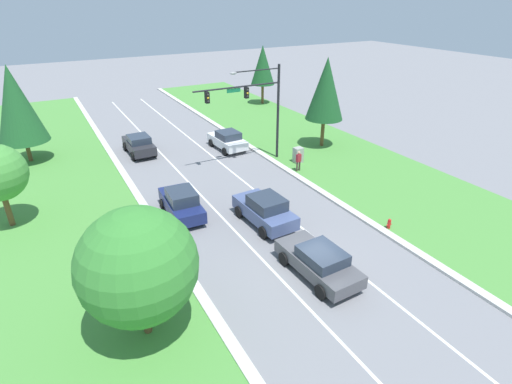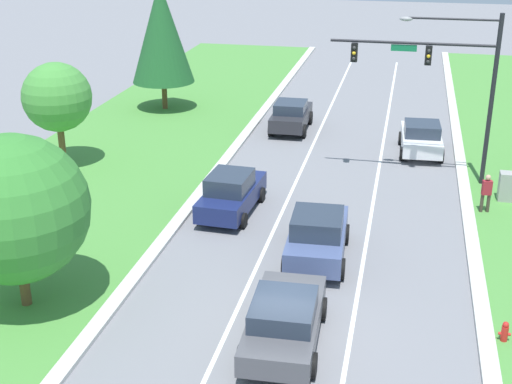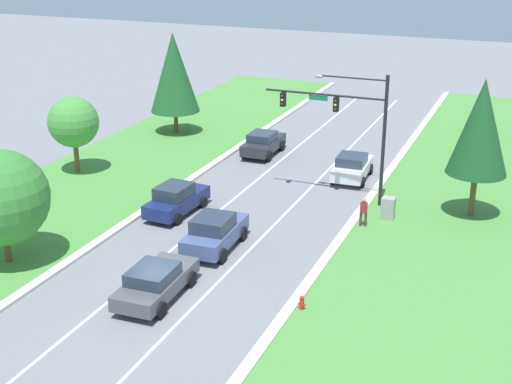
{
  "view_description": "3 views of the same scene",
  "coord_description": "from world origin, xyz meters",
  "px_view_note": "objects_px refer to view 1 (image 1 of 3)",
  "views": [
    {
      "loc": [
        -10.31,
        -12.57,
        12.35
      ],
      "look_at": [
        -0.15,
        5.74,
        1.93
      ],
      "focal_mm": 28.0,
      "sensor_mm": 36.0,
      "label": 1
    },
    {
      "loc": [
        2.88,
        -17.44,
        11.73
      ],
      "look_at": [
        -2.2,
        5.83,
        2.11
      ],
      "focal_mm": 50.0,
      "sensor_mm": 36.0,
      "label": 2
    },
    {
      "loc": [
        14.38,
        -23.86,
        15.24
      ],
      "look_at": [
        1.61,
        7.04,
        2.61
      ],
      "focal_mm": 50.0,
      "sensor_mm": 36.0,
      "label": 3
    }
  ],
  "objects_px": {
    "fire_hydrant": "(389,224)",
    "conifer_mid_left_tree": "(16,104)",
    "slate_blue_sedan": "(265,210)",
    "traffic_signal_mast": "(256,101)",
    "charcoal_sedan": "(139,144)",
    "conifer_near_right_tree": "(263,65)",
    "conifer_far_right_tree": "(326,89)",
    "oak_near_left_tree": "(138,266)",
    "pedestrian": "(299,160)",
    "graphite_sedan": "(319,261)",
    "white_sedan": "(227,140)",
    "navy_sedan": "(182,203)",
    "utility_cabinet": "(298,155)"
  },
  "relations": [
    {
      "from": "navy_sedan",
      "to": "charcoal_sedan",
      "type": "bearing_deg",
      "value": 90.99
    },
    {
      "from": "conifer_far_right_tree",
      "to": "white_sedan",
      "type": "bearing_deg",
      "value": 156.01
    },
    {
      "from": "navy_sedan",
      "to": "white_sedan",
      "type": "distance_m",
      "value": 11.98
    },
    {
      "from": "charcoal_sedan",
      "to": "utility_cabinet",
      "type": "height_order",
      "value": "charcoal_sedan"
    },
    {
      "from": "traffic_signal_mast",
      "to": "slate_blue_sedan",
      "type": "height_order",
      "value": "traffic_signal_mast"
    },
    {
      "from": "white_sedan",
      "to": "fire_hydrant",
      "type": "bearing_deg",
      "value": -84.77
    },
    {
      "from": "slate_blue_sedan",
      "to": "graphite_sedan",
      "type": "bearing_deg",
      "value": -94.59
    },
    {
      "from": "traffic_signal_mast",
      "to": "conifer_near_right_tree",
      "type": "bearing_deg",
      "value": 58.47
    },
    {
      "from": "white_sedan",
      "to": "fire_hydrant",
      "type": "height_order",
      "value": "white_sedan"
    },
    {
      "from": "charcoal_sedan",
      "to": "oak_near_left_tree",
      "type": "height_order",
      "value": "oak_near_left_tree"
    },
    {
      "from": "graphite_sedan",
      "to": "utility_cabinet",
      "type": "xyz_separation_m",
      "value": [
        7.33,
        12.44,
        -0.15
      ]
    },
    {
      "from": "white_sedan",
      "to": "oak_near_left_tree",
      "type": "distance_m",
      "value": 21.65
    },
    {
      "from": "slate_blue_sedan",
      "to": "conifer_far_right_tree",
      "type": "distance_m",
      "value": 15.18
    },
    {
      "from": "charcoal_sedan",
      "to": "conifer_mid_left_tree",
      "type": "xyz_separation_m",
      "value": [
        -8.3,
        2.58,
        3.88
      ]
    },
    {
      "from": "conifer_near_right_tree",
      "to": "utility_cabinet",
      "type": "bearing_deg",
      "value": -111.43
    },
    {
      "from": "pedestrian",
      "to": "oak_near_left_tree",
      "type": "xyz_separation_m",
      "value": [
        -14.62,
        -10.61,
        2.39
      ]
    },
    {
      "from": "conifer_mid_left_tree",
      "to": "conifer_far_right_tree",
      "type": "bearing_deg",
      "value": -20.42
    },
    {
      "from": "slate_blue_sedan",
      "to": "oak_near_left_tree",
      "type": "height_order",
      "value": "oak_near_left_tree"
    },
    {
      "from": "pedestrian",
      "to": "oak_near_left_tree",
      "type": "height_order",
      "value": "oak_near_left_tree"
    },
    {
      "from": "charcoal_sedan",
      "to": "fire_hydrant",
      "type": "height_order",
      "value": "charcoal_sedan"
    },
    {
      "from": "traffic_signal_mast",
      "to": "conifer_near_right_tree",
      "type": "xyz_separation_m",
      "value": [
        10.09,
        16.45,
        -0.38
      ]
    },
    {
      "from": "fire_hydrant",
      "to": "conifer_far_right_tree",
      "type": "height_order",
      "value": "conifer_far_right_tree"
    },
    {
      "from": "conifer_near_right_tree",
      "to": "slate_blue_sedan",
      "type": "bearing_deg",
      "value": -119.57
    },
    {
      "from": "conifer_mid_left_tree",
      "to": "traffic_signal_mast",
      "type": "bearing_deg",
      "value": -29.44
    },
    {
      "from": "white_sedan",
      "to": "fire_hydrant",
      "type": "xyz_separation_m",
      "value": [
        2.43,
        -16.76,
        -0.49
      ]
    },
    {
      "from": "fire_hydrant",
      "to": "conifer_mid_left_tree",
      "type": "relative_size",
      "value": 0.09
    },
    {
      "from": "conifer_far_right_tree",
      "to": "conifer_near_right_tree",
      "type": "bearing_deg",
      "value": 79.32
    },
    {
      "from": "oak_near_left_tree",
      "to": "conifer_mid_left_tree",
      "type": "xyz_separation_m",
      "value": [
        -3.38,
        23.0,
        1.41
      ]
    },
    {
      "from": "fire_hydrant",
      "to": "navy_sedan",
      "type": "bearing_deg",
      "value": 143.21
    },
    {
      "from": "navy_sedan",
      "to": "conifer_near_right_tree",
      "type": "distance_m",
      "value": 28.76
    },
    {
      "from": "traffic_signal_mast",
      "to": "fire_hydrant",
      "type": "distance_m",
      "value": 13.82
    },
    {
      "from": "fire_hydrant",
      "to": "conifer_mid_left_tree",
      "type": "height_order",
      "value": "conifer_mid_left_tree"
    },
    {
      "from": "charcoal_sedan",
      "to": "conifer_mid_left_tree",
      "type": "height_order",
      "value": "conifer_mid_left_tree"
    },
    {
      "from": "graphite_sedan",
      "to": "conifer_mid_left_tree",
      "type": "relative_size",
      "value": 0.62
    },
    {
      "from": "conifer_near_right_tree",
      "to": "conifer_far_right_tree",
      "type": "relative_size",
      "value": 0.9
    },
    {
      "from": "traffic_signal_mast",
      "to": "charcoal_sedan",
      "type": "height_order",
      "value": "traffic_signal_mast"
    },
    {
      "from": "graphite_sedan",
      "to": "oak_near_left_tree",
      "type": "bearing_deg",
      "value": 175.65
    },
    {
      "from": "white_sedan",
      "to": "fire_hydrant",
      "type": "relative_size",
      "value": 6.14
    },
    {
      "from": "fire_hydrant",
      "to": "conifer_mid_left_tree",
      "type": "xyz_separation_m",
      "value": [
        -17.83,
        21.94,
        4.4
      ]
    },
    {
      "from": "graphite_sedan",
      "to": "utility_cabinet",
      "type": "distance_m",
      "value": 14.44
    },
    {
      "from": "slate_blue_sedan",
      "to": "conifer_mid_left_tree",
      "type": "bearing_deg",
      "value": 120.99
    },
    {
      "from": "navy_sedan",
      "to": "charcoal_sedan",
      "type": "distance_m",
      "value": 11.92
    },
    {
      "from": "slate_blue_sedan",
      "to": "conifer_near_right_tree",
      "type": "xyz_separation_m",
      "value": [
        14.31,
        25.22,
        3.76
      ]
    },
    {
      "from": "slate_blue_sedan",
      "to": "white_sedan",
      "type": "xyz_separation_m",
      "value": [
        3.55,
        12.67,
        -0.08
      ]
    },
    {
      "from": "graphite_sedan",
      "to": "charcoal_sedan",
      "type": "distance_m",
      "value": 21.03
    },
    {
      "from": "traffic_signal_mast",
      "to": "charcoal_sedan",
      "type": "relative_size",
      "value": 1.74
    },
    {
      "from": "oak_near_left_tree",
      "to": "conifer_mid_left_tree",
      "type": "height_order",
      "value": "conifer_mid_left_tree"
    },
    {
      "from": "traffic_signal_mast",
      "to": "pedestrian",
      "type": "xyz_separation_m",
      "value": [
        1.92,
        -3.32,
        -4.12
      ]
    },
    {
      "from": "slate_blue_sedan",
      "to": "fire_hydrant",
      "type": "relative_size",
      "value": 6.53
    },
    {
      "from": "slate_blue_sedan",
      "to": "fire_hydrant",
      "type": "distance_m",
      "value": 7.27
    }
  ]
}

